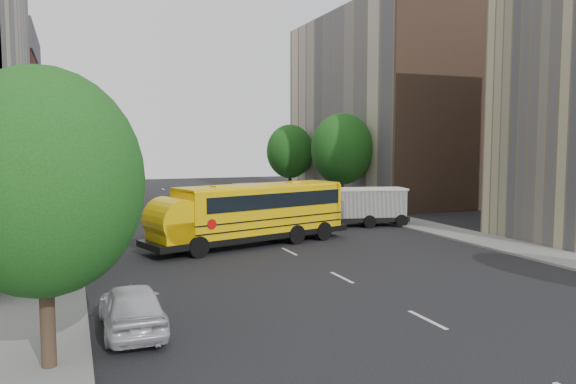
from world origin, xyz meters
TOP-DOWN VIEW (x-y plane):
  - ground at (0.00, 0.00)m, footprint 120.00×120.00m
  - sidewalk_left at (-11.50, 5.00)m, footprint 3.00×80.00m
  - sidewalk_right at (11.50, 5.00)m, footprint 3.00×80.00m
  - lane_markings at (0.00, 10.00)m, footprint 0.15×64.00m
  - building_right_far at (18.00, 20.00)m, footprint 10.00×22.00m
  - building_right_sidewall at (18.00, 9.00)m, footprint 10.10×0.30m
  - street_tree_0 at (-11.00, -14.00)m, footprint 4.80×4.80m
  - street_tree_1 at (-11.00, -4.00)m, footprint 5.12×5.12m
  - street_tree_2 at (-11.00, 14.00)m, footprint 4.99×4.99m
  - street_tree_4 at (11.00, 14.00)m, footprint 5.25×5.25m
  - street_tree_5 at (11.00, 26.00)m, footprint 4.86×4.86m
  - school_bus at (-1.42, 0.45)m, footprint 12.23×6.06m
  - safari_truck at (7.96, 4.64)m, footprint 6.26×3.32m
  - parked_car_0 at (-8.80, -11.75)m, footprint 1.78×4.35m
  - parked_car_1 at (-9.60, 6.05)m, footprint 1.54×4.12m
  - parked_car_2 at (-8.80, 20.51)m, footprint 2.37×4.90m
  - parked_car_4 at (9.60, 10.32)m, footprint 1.72×4.03m
  - parked_car_5 at (9.60, 23.64)m, footprint 1.95×4.70m

SIDE VIEW (x-z plane):
  - ground at x=0.00m, z-range 0.00..0.00m
  - lane_markings at x=0.00m, z-range 0.00..0.01m
  - sidewalk_left at x=-11.50m, z-range 0.00..0.12m
  - sidewalk_right at x=11.50m, z-range 0.00..0.12m
  - parked_car_2 at x=-8.80m, z-range 0.00..1.34m
  - parked_car_1 at x=-9.60m, z-range 0.00..1.35m
  - parked_car_4 at x=9.60m, z-range 0.00..1.36m
  - parked_car_0 at x=-8.80m, z-range 0.00..1.48m
  - parked_car_5 at x=9.60m, z-range 0.00..1.51m
  - safari_truck at x=7.96m, z-range 0.07..2.63m
  - school_bus at x=-1.42m, z-range 0.20..3.58m
  - street_tree_0 at x=-11.00m, z-range 0.94..8.35m
  - street_tree_5 at x=11.00m, z-range 0.95..8.46m
  - street_tree_2 at x=-11.00m, z-range 0.97..8.68m
  - street_tree_1 at x=-11.00m, z-range 1.00..8.90m
  - street_tree_4 at x=11.00m, z-range 1.02..9.13m
  - building_right_far at x=18.00m, z-range 0.00..18.00m
  - building_right_sidewall at x=18.00m, z-range 0.00..18.00m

